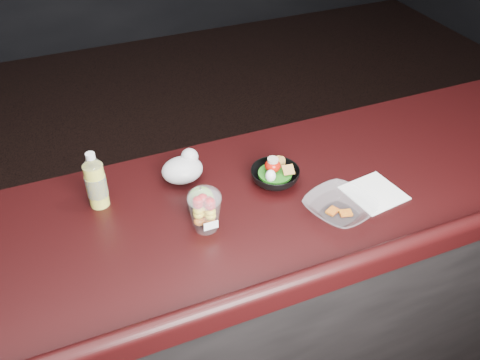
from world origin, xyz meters
The scene contains 8 objects.
counter centered at (0.00, 0.30, 0.51)m, with size 4.06×0.71×1.02m.
lemonade_bottle centered at (-0.33, 0.47, 1.10)m, with size 0.06×0.06×0.19m.
fruit_cup centered at (-0.07, 0.24, 1.09)m, with size 0.10×0.10×0.14m.
green_apple centered at (-0.05, 0.33, 1.06)m, with size 0.08×0.08×0.08m.
plastic_bag centered at (-0.06, 0.48, 1.06)m, with size 0.13×0.11×0.10m.
snack_bowl centered at (0.20, 0.36, 1.05)m, with size 0.20×0.20×0.09m.
takeout_bowl centered at (0.31, 0.14, 1.04)m, with size 0.25×0.25×0.05m.
paper_napkin centered at (0.47, 0.19, 1.02)m, with size 0.16×0.16×0.00m, color white.
Camera 1 is at (-0.42, -0.84, 2.07)m, focal length 40.00 mm.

